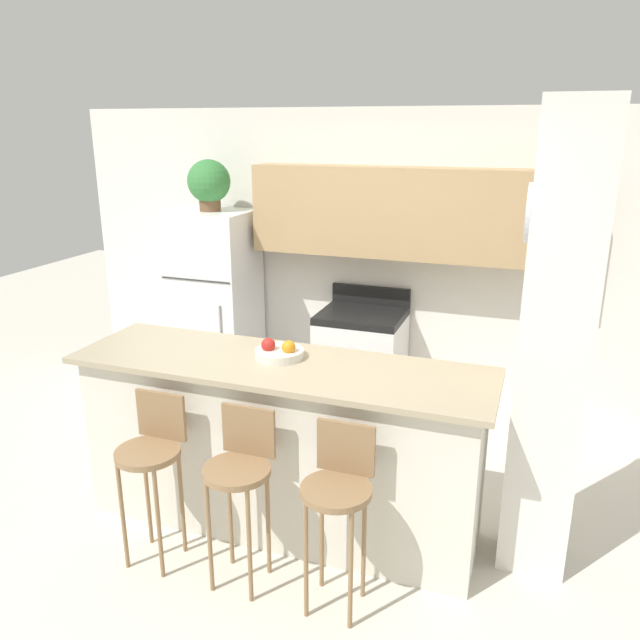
% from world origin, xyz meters
% --- Properties ---
extents(ground_plane, '(14.00, 14.00, 0.00)m').
position_xyz_m(ground_plane, '(0.00, 0.00, 0.00)').
color(ground_plane, beige).
extents(wall_back, '(5.60, 0.38, 2.55)m').
position_xyz_m(wall_back, '(0.14, 1.96, 1.47)').
color(wall_back, white).
rests_on(wall_back, ground_plane).
extents(pillar_right, '(0.38, 0.32, 2.55)m').
position_xyz_m(pillar_right, '(1.49, 0.16, 1.28)').
color(pillar_right, white).
rests_on(pillar_right, ground_plane).
extents(counter_bar, '(2.51, 0.74, 1.08)m').
position_xyz_m(counter_bar, '(0.00, 0.00, 0.54)').
color(counter_bar, silver).
rests_on(counter_bar, ground_plane).
extents(refrigerator, '(0.69, 0.65, 1.70)m').
position_xyz_m(refrigerator, '(-1.36, 1.67, 0.85)').
color(refrigerator, white).
rests_on(refrigerator, ground_plane).
extents(stove_range, '(0.70, 0.61, 1.07)m').
position_xyz_m(stove_range, '(0.02, 1.69, 0.46)').
color(stove_range, white).
rests_on(stove_range, ground_plane).
extents(bar_stool_left, '(0.36, 0.36, 0.99)m').
position_xyz_m(bar_stool_left, '(-0.55, -0.54, 0.66)').
color(bar_stool_left, olive).
rests_on(bar_stool_left, ground_plane).
extents(bar_stool_mid, '(0.36, 0.36, 0.99)m').
position_xyz_m(bar_stool_mid, '(0.00, -0.54, 0.66)').
color(bar_stool_mid, olive).
rests_on(bar_stool_mid, ground_plane).
extents(bar_stool_right, '(0.36, 0.36, 0.99)m').
position_xyz_m(bar_stool_right, '(0.55, -0.54, 0.66)').
color(bar_stool_right, olive).
rests_on(bar_stool_right, ground_plane).
extents(potted_plant_on_fridge, '(0.37, 0.37, 0.44)m').
position_xyz_m(potted_plant_on_fridge, '(-1.36, 1.67, 1.93)').
color(potted_plant_on_fridge, brown).
rests_on(potted_plant_on_fridge, refrigerator).
extents(fruit_bowl, '(0.29, 0.29, 0.12)m').
position_xyz_m(fruit_bowl, '(-0.03, 0.08, 1.12)').
color(fruit_bowl, silver).
rests_on(fruit_bowl, counter_bar).
extents(trash_bin, '(0.28, 0.28, 0.38)m').
position_xyz_m(trash_bin, '(-0.79, 1.45, 0.19)').
color(trash_bin, black).
rests_on(trash_bin, ground_plane).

